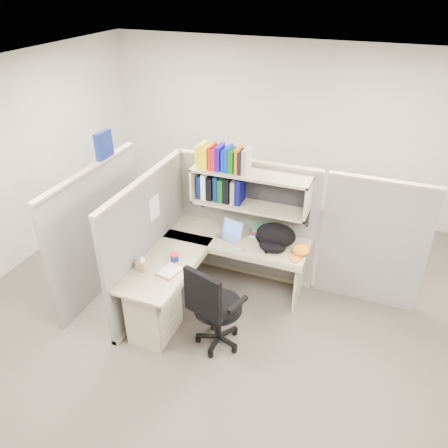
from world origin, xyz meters
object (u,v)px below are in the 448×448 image
at_px(desk, 177,291).
at_px(laptop, 228,231).
at_px(snack_canister, 174,257).
at_px(task_chair, 215,319).
at_px(backpack, 274,238).

height_order(desk, laptop, laptop).
bearing_deg(snack_canister, task_chair, -29.91).
height_order(snack_canister, task_chair, task_chair).
bearing_deg(task_chair, snack_canister, 150.09).
distance_m(laptop, snack_canister, 0.77).
relative_size(desk, task_chair, 1.62).
relative_size(laptop, snack_canister, 3.02).
distance_m(desk, task_chair, 0.59).
bearing_deg(backpack, snack_canister, -165.33).
bearing_deg(laptop, backpack, 15.39).
distance_m(backpack, task_chair, 1.18).
height_order(laptop, snack_canister, laptop).
relative_size(backpack, snack_canister, 4.97).
xyz_separation_m(snack_canister, task_chair, (0.64, -0.37, -0.40)).
height_order(desk, snack_canister, snack_canister).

